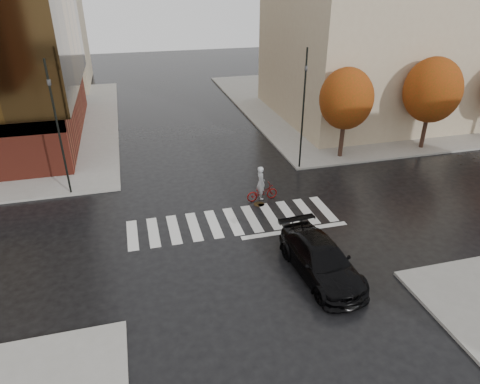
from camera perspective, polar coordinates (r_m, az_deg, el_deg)
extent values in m
plane|color=black|center=(23.53, -0.64, -4.53)|extent=(120.00, 120.00, 0.00)
cube|color=gray|center=(49.54, 17.51, 11.62)|extent=(30.00, 30.00, 0.15)
cube|color=silver|center=(23.94, -0.94, -3.91)|extent=(12.00, 3.00, 0.01)
cube|color=tan|center=(42.60, 17.31, 21.78)|extent=(16.00, 16.00, 18.00)
cylinder|color=black|center=(32.52, 13.41, 7.02)|extent=(0.32, 0.32, 2.80)
ellipsoid|color=#9B2D0F|center=(31.67, 13.99, 11.98)|extent=(3.80, 3.80, 4.37)
cylinder|color=black|center=(36.27, 23.35, 7.61)|extent=(0.32, 0.32, 2.80)
ellipsoid|color=#9B2D0F|center=(35.47, 24.28, 12.27)|extent=(4.20, 4.20, 4.83)
imported|color=black|center=(19.93, 10.75, -8.85)|extent=(2.68, 5.72, 1.62)
imported|color=maroon|center=(25.94, 2.96, -0.04)|extent=(2.02, 0.88, 1.03)
imported|color=#A0A4A9|center=(25.61, 2.79, 1.26)|extent=(0.57, 0.81, 2.09)
cylinder|color=black|center=(27.27, -23.05, 7.59)|extent=(0.12, 0.12, 8.11)
imported|color=black|center=(26.54, -24.22, 13.55)|extent=(0.24, 0.21, 1.01)
cylinder|color=black|center=(29.20, 8.41, 10.67)|extent=(0.12, 0.12, 8.10)
imported|color=black|center=(28.52, 8.82, 16.32)|extent=(0.20, 0.23, 1.01)
cylinder|color=#ECB50D|center=(32.14, -22.93, 3.14)|extent=(0.22, 0.22, 0.54)
sphere|color=#ECB50D|center=(32.04, -23.02, 3.58)|extent=(0.24, 0.24, 0.24)
cylinder|color=#3D2E15|center=(25.66, 2.56, -1.63)|extent=(0.75, 0.75, 0.01)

